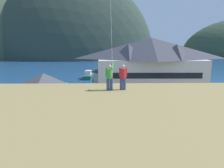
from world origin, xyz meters
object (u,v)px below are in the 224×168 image
(parked_car_back_row_left, at_px, (125,125))
(parked_car_corner_spot, at_px, (109,105))
(parked_car_mid_row_far, at_px, (54,126))
(parking_light_pole, at_px, (109,80))
(moored_boat_wharfside, at_px, (89,76))
(person_kite_flyer, at_px, (109,76))
(parked_car_back_row_right, at_px, (19,120))
(harbor_lodge, at_px, (150,62))
(wharf_dock, at_px, (101,77))
(moored_boat_outer_mooring, at_px, (115,77))
(parked_car_front_row_red, at_px, (188,104))
(storage_shed_waterside, at_px, (108,75))
(person_companion, at_px, (123,76))
(storage_shed_near_lot, at_px, (44,91))

(parked_car_back_row_left, xyz_separation_m, parked_car_corner_spot, (-1.70, 7.13, 0.00))
(parked_car_mid_row_far, bearing_deg, parking_light_pole, 61.60)
(moored_boat_wharfside, height_order, parking_light_pole, parking_light_pole)
(person_kite_flyer, bearing_deg, parked_car_back_row_right, 140.48)
(harbor_lodge, distance_m, parked_car_mid_row_far, 27.19)
(wharf_dock, distance_m, moored_boat_outer_mooring, 4.01)
(parked_car_back_row_left, bearing_deg, parking_light_pole, 98.60)
(parked_car_front_row_red, bearing_deg, parked_car_back_row_left, -141.72)
(parked_car_mid_row_far, bearing_deg, storage_shed_waterside, 77.04)
(moored_boat_wharfside, relative_size, moored_boat_outer_mooring, 0.90)
(parked_car_front_row_red, bearing_deg, person_companion, -125.94)
(storage_shed_near_lot, bearing_deg, parked_car_mid_row_far, -68.47)
(storage_shed_waterside, relative_size, parked_car_mid_row_far, 1.47)
(parked_car_front_row_red, distance_m, person_kite_flyer, 19.40)
(moored_boat_wharfside, relative_size, person_kite_flyer, 3.57)
(parked_car_mid_row_far, relative_size, parked_car_front_row_red, 1.01)
(wharf_dock, bearing_deg, parked_car_back_row_left, -83.76)
(storage_shed_near_lot, distance_m, person_companion, 18.96)
(moored_boat_outer_mooring, height_order, parking_light_pole, parking_light_pole)
(person_kite_flyer, bearing_deg, parked_car_mid_row_far, 131.44)
(storage_shed_waterside, xyz_separation_m, person_kite_flyer, (0.21, -31.29, 5.16))
(harbor_lodge, bearing_deg, moored_boat_outer_mooring, 128.62)
(parked_car_back_row_left, bearing_deg, storage_shed_near_lot, 142.11)
(storage_shed_waterside, height_order, parked_car_back_row_right, storage_shed_waterside)
(storage_shed_waterside, relative_size, parked_car_corner_spot, 1.48)
(parked_car_corner_spot, bearing_deg, person_kite_flyer, -89.89)
(storage_shed_near_lot, xyz_separation_m, person_kite_flyer, (9.30, -15.32, 4.75))
(wharf_dock, bearing_deg, harbor_lodge, -45.60)
(moored_boat_outer_mooring, xyz_separation_m, parked_car_corner_spot, (-1.57, -24.22, 0.34))
(storage_shed_near_lot, height_order, parked_car_mid_row_far, storage_shed_near_lot)
(parked_car_back_row_left, distance_m, person_kite_flyer, 9.54)
(moored_boat_outer_mooring, height_order, parked_car_corner_spot, moored_boat_outer_mooring)
(wharf_dock, relative_size, parking_light_pole, 1.50)
(wharf_dock, xyz_separation_m, moored_boat_wharfside, (-3.37, 0.74, 0.37))
(storage_shed_waterside, bearing_deg, wharf_dock, 101.32)
(harbor_lodge, height_order, storage_shed_waterside, harbor_lodge)
(parked_car_front_row_red, xyz_separation_m, person_kite_flyer, (-11.29, -14.37, 6.49))
(wharf_dock, bearing_deg, moored_boat_outer_mooring, -28.72)
(parked_car_back_row_right, bearing_deg, storage_shed_near_lot, 82.56)
(parked_car_corner_spot, bearing_deg, parked_car_back_row_left, -76.59)
(harbor_lodge, bearing_deg, person_kite_flyer, -106.65)
(wharf_dock, height_order, moored_boat_wharfside, moored_boat_wharfside)
(parked_car_back_row_left, height_order, parked_car_front_row_red, same)
(parking_light_pole, relative_size, person_companion, 3.86)
(harbor_lodge, relative_size, storage_shed_near_lot, 3.66)
(parking_light_pole, bearing_deg, moored_boat_outer_mooring, 85.82)
(parking_light_pole, bearing_deg, parked_car_front_row_red, -15.99)
(person_kite_flyer, bearing_deg, storage_shed_near_lot, 121.25)
(moored_boat_wharfside, bearing_deg, storage_shed_near_lot, -98.84)
(storage_shed_near_lot, height_order, moored_boat_outer_mooring, storage_shed_near_lot)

